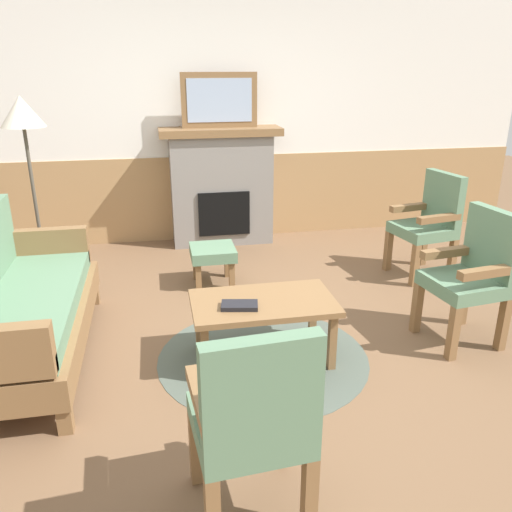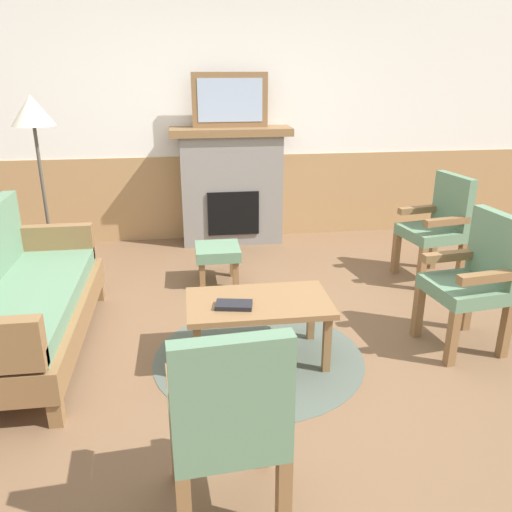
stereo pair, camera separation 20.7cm
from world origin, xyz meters
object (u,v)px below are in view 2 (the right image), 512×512
(footstool, at_px, (218,254))
(armchair_by_window_left, at_px, (438,223))
(coffee_table, at_px, (259,308))
(armchair_front_left, at_px, (228,417))
(armchair_near_fireplace, at_px, (476,276))
(floor_lamp_by_couch, at_px, (34,123))
(book_on_table, at_px, (234,305))
(fireplace, at_px, (231,185))
(framed_picture, at_px, (230,100))
(couch, at_px, (24,301))

(footstool, bearing_deg, armchair_by_window_left, -3.99)
(coffee_table, bearing_deg, armchair_front_left, -103.55)
(coffee_table, distance_m, armchair_by_window_left, 2.22)
(armchair_near_fireplace, xyz_separation_m, floor_lamp_by_couch, (-3.22, 1.63, 0.91))
(book_on_table, xyz_separation_m, armchair_by_window_left, (2.03, 1.29, 0.08))
(floor_lamp_by_couch, bearing_deg, book_on_table, -47.94)
(fireplace, height_order, coffee_table, fireplace)
(fireplace, xyz_separation_m, coffee_table, (-0.06, -2.55, -0.27))
(framed_picture, height_order, floor_lamp_by_couch, framed_picture)
(framed_picture, xyz_separation_m, footstool, (-0.24, -1.19, -1.28))
(coffee_table, relative_size, armchair_by_window_left, 0.98)
(framed_picture, relative_size, book_on_table, 3.39)
(armchair_near_fireplace, distance_m, armchair_by_window_left, 1.28)
(couch, bearing_deg, framed_picture, 53.96)
(armchair_by_window_left, relative_size, floor_lamp_by_couch, 0.58)
(floor_lamp_by_couch, bearing_deg, armchair_by_window_left, -6.31)
(armchair_near_fireplace, bearing_deg, coffee_table, 179.26)
(fireplace, bearing_deg, armchair_by_window_left, -36.64)
(armchair_near_fireplace, bearing_deg, book_on_table, -178.02)
(armchair_near_fireplace, bearing_deg, armchair_by_window_left, 75.05)
(framed_picture, distance_m, book_on_table, 2.86)
(footstool, bearing_deg, couch, -142.73)
(framed_picture, relative_size, coffee_table, 0.83)
(footstool, bearing_deg, armchair_near_fireplace, -38.87)
(framed_picture, bearing_deg, armchair_by_window_left, -36.65)
(book_on_table, relative_size, floor_lamp_by_couch, 0.14)
(floor_lamp_by_couch, bearing_deg, fireplace, 28.26)
(couch, xyz_separation_m, armchair_near_fireplace, (3.11, -0.31, 0.14))
(couch, height_order, armchair_near_fireplace, same)
(armchair_near_fireplace, height_order, floor_lamp_by_couch, floor_lamp_by_couch)
(coffee_table, relative_size, armchair_near_fireplace, 0.98)
(armchair_near_fireplace, distance_m, armchair_front_left, 2.25)
(fireplace, bearing_deg, coffee_table, -91.31)
(footstool, distance_m, armchair_front_left, 2.69)
(fireplace, xyz_separation_m, footstool, (-0.24, -1.19, -0.37))
(armchair_by_window_left, bearing_deg, armchair_near_fireplace, -104.95)
(couch, relative_size, armchair_front_left, 1.84)
(floor_lamp_by_couch, bearing_deg, coffee_table, -43.48)
(book_on_table, bearing_deg, floor_lamp_by_couch, 132.06)
(framed_picture, height_order, armchair_front_left, framed_picture)
(couch, xyz_separation_m, armchair_front_left, (1.27, -1.61, 0.14))
(armchair_front_left, bearing_deg, coffee_table, 76.45)
(book_on_table, xyz_separation_m, footstool, (-0.01, 1.44, -0.17))
(framed_picture, distance_m, armchair_near_fireplace, 3.13)
(framed_picture, distance_m, floor_lamp_by_couch, 1.99)
(book_on_table, xyz_separation_m, armchair_front_left, (-0.14, -1.24, 0.08))
(fireplace, distance_m, coffee_table, 2.56)
(fireplace, distance_m, armchair_near_fireplace, 2.96)
(footstool, relative_size, armchair_by_window_left, 0.41)
(footstool, bearing_deg, armchair_front_left, -92.80)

